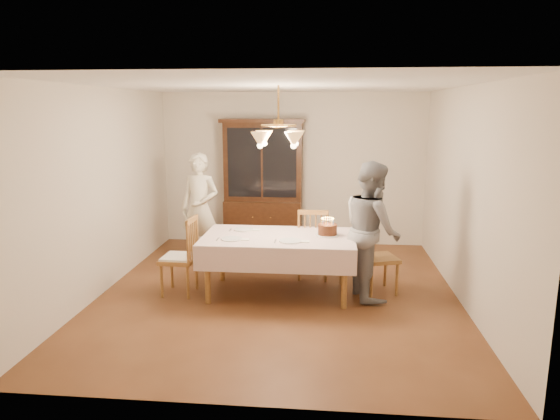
# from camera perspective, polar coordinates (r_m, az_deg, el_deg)

# --- Properties ---
(ground) EXTENTS (5.00, 5.00, 0.00)m
(ground) POSITION_cam_1_polar(r_m,az_deg,el_deg) (6.50, -0.17, -9.46)
(ground) COLOR #542E18
(ground) RESTS_ON ground
(room_shell) EXTENTS (5.00, 5.00, 5.00)m
(room_shell) POSITION_cam_1_polar(r_m,az_deg,el_deg) (6.12, -0.18, 4.51)
(room_shell) COLOR white
(room_shell) RESTS_ON ground
(dining_table) EXTENTS (1.90, 1.10, 0.76)m
(dining_table) POSITION_cam_1_polar(r_m,az_deg,el_deg) (6.29, -0.17, -3.64)
(dining_table) COLOR brown
(dining_table) RESTS_ON ground
(china_hutch) EXTENTS (1.38, 0.54, 2.16)m
(china_hutch) POSITION_cam_1_polar(r_m,az_deg,el_deg) (8.46, -1.90, 2.77)
(china_hutch) COLOR black
(china_hutch) RESTS_ON ground
(chair_far_side) EXTENTS (0.44, 0.42, 1.00)m
(chair_far_side) POSITION_cam_1_polar(r_m,az_deg,el_deg) (6.96, 3.80, -4.23)
(chair_far_side) COLOR brown
(chair_far_side) RESTS_ON ground
(chair_left_end) EXTENTS (0.44, 0.46, 1.00)m
(chair_left_end) POSITION_cam_1_polar(r_m,az_deg,el_deg) (6.48, -11.41, -5.52)
(chair_left_end) COLOR brown
(chair_left_end) RESTS_ON ground
(chair_right_end) EXTENTS (0.53, 0.55, 1.00)m
(chair_right_end) POSITION_cam_1_polar(r_m,az_deg,el_deg) (6.52, 11.17, -5.51)
(chair_right_end) COLOR brown
(chair_right_end) RESTS_ON ground
(elderly_woman) EXTENTS (0.69, 0.54, 1.68)m
(elderly_woman) POSITION_cam_1_polar(r_m,az_deg,el_deg) (7.65, -9.14, 0.16)
(elderly_woman) COLOR white
(elderly_woman) RESTS_ON ground
(adult_in_grey) EXTENTS (0.82, 0.96, 1.71)m
(adult_in_grey) POSITION_cam_1_polar(r_m,az_deg,el_deg) (6.28, 10.45, -2.25)
(adult_in_grey) COLOR slate
(adult_in_grey) RESTS_ON ground
(birthday_cake) EXTENTS (0.30, 0.30, 0.23)m
(birthday_cake) POSITION_cam_1_polar(r_m,az_deg,el_deg) (6.30, 5.44, -2.30)
(birthday_cake) COLOR white
(birthday_cake) RESTS_ON dining_table
(place_setting_near_left) EXTENTS (0.40, 0.25, 0.02)m
(place_setting_near_left) POSITION_cam_1_polar(r_m,az_deg,el_deg) (6.12, -5.43, -3.32)
(place_setting_near_left) COLOR white
(place_setting_near_left) RESTS_ON dining_table
(place_setting_near_right) EXTENTS (0.42, 0.27, 0.02)m
(place_setting_near_right) POSITION_cam_1_polar(r_m,az_deg,el_deg) (6.01, 1.29, -3.56)
(place_setting_near_right) COLOR white
(place_setting_near_right) RESTS_ON dining_table
(place_setting_far_left) EXTENTS (0.40, 0.25, 0.02)m
(place_setting_far_left) POSITION_cam_1_polar(r_m,az_deg,el_deg) (6.58, -4.09, -2.24)
(place_setting_far_left) COLOR white
(place_setting_far_left) RESTS_ON dining_table
(chandelier) EXTENTS (0.62, 0.62, 0.73)m
(chandelier) POSITION_cam_1_polar(r_m,az_deg,el_deg) (6.08, -0.18, 8.21)
(chandelier) COLOR #BF8C3F
(chandelier) RESTS_ON ground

